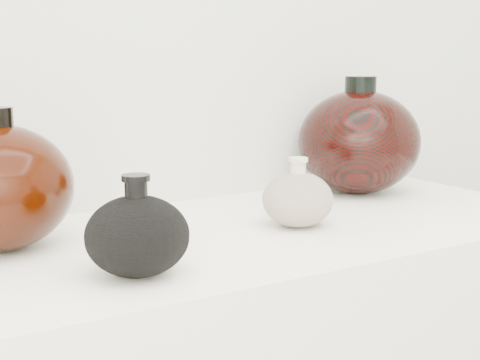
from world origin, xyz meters
TOP-DOWN VIEW (x-y plane):
  - black_gourd_vase at (-0.22, 0.82)m, footprint 0.16×0.16m
  - cream_gourd_vase at (0.10, 0.92)m, footprint 0.12×0.12m
  - right_round_pot at (0.38, 1.08)m, footprint 0.26×0.26m

SIDE VIEW (x-z plane):
  - cream_gourd_vase at x=0.10m, z-range 0.89..1.00m
  - black_gourd_vase at x=-0.22m, z-range 0.89..1.02m
  - right_round_pot at x=0.38m, z-range 0.89..1.13m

